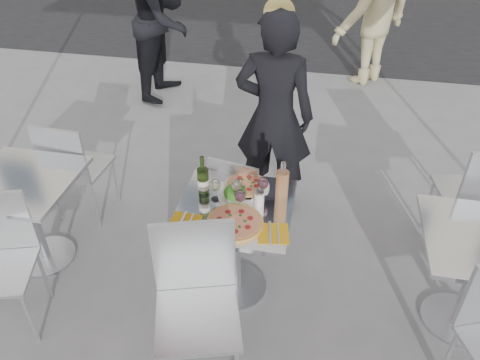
% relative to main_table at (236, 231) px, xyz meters
% --- Properties ---
extents(ground, '(80.00, 80.00, 0.00)m').
position_rel_main_table_xyz_m(ground, '(0.00, 0.00, -0.54)').
color(ground, slate).
extents(street_asphalt, '(24.00, 5.00, 0.00)m').
position_rel_main_table_xyz_m(street_asphalt, '(0.00, 6.50, -0.54)').
color(street_asphalt, black).
rests_on(street_asphalt, ground).
extents(main_table, '(0.72, 0.72, 0.75)m').
position_rel_main_table_xyz_m(main_table, '(0.00, 0.00, 0.00)').
color(main_table, '#B7BABF').
rests_on(main_table, ground).
extents(side_table_left, '(0.72, 0.72, 0.75)m').
position_rel_main_table_xyz_m(side_table_left, '(-1.50, 0.00, 0.00)').
color(side_table_left, '#B7BABF').
rests_on(side_table_left, ground).
extents(side_table_right, '(0.72, 0.72, 0.75)m').
position_rel_main_table_xyz_m(side_table_right, '(1.50, 0.00, 0.00)').
color(side_table_right, '#B7BABF').
rests_on(side_table_right, ground).
extents(chair_far, '(0.45, 0.46, 0.84)m').
position_rel_main_table_xyz_m(chair_far, '(-0.07, 0.45, -0.04)').
color(chair_far, silver).
rests_on(chair_far, ground).
extents(chair_near, '(0.57, 0.58, 1.00)m').
position_rel_main_table_xyz_m(chair_near, '(-0.10, -0.59, 0.06)').
color(chair_near, silver).
rests_on(chair_near, ground).
extents(side_chair_lfar, '(0.44, 0.46, 0.93)m').
position_rel_main_table_xyz_m(side_chair_lfar, '(-1.42, 0.51, 0.01)').
color(side_chair_lfar, silver).
rests_on(side_chair_lfar, ground).
extents(woman_diner, '(0.64, 0.43, 1.72)m').
position_rel_main_table_xyz_m(woman_diner, '(0.10, 1.02, 0.32)').
color(woman_diner, black).
rests_on(woman_diner, ground).
extents(pedestrian_a, '(0.79, 0.97, 1.88)m').
position_rel_main_table_xyz_m(pedestrian_a, '(-1.49, 3.00, 0.40)').
color(pedestrian_a, black).
rests_on(pedestrian_a, ground).
extents(pedestrian_b, '(1.35, 1.39, 1.90)m').
position_rel_main_table_xyz_m(pedestrian_b, '(0.94, 3.89, 0.41)').
color(pedestrian_b, tan).
rests_on(pedestrian_b, ground).
extents(pizza_near, '(0.35, 0.35, 0.02)m').
position_rel_main_table_xyz_m(pizza_near, '(0.03, -0.16, 0.22)').
color(pizza_near, '#E3B658').
rests_on(pizza_near, main_table).
extents(pizza_far, '(0.30, 0.30, 0.03)m').
position_rel_main_table_xyz_m(pizza_far, '(0.03, 0.21, 0.23)').
color(pizza_far, white).
rests_on(pizza_far, main_table).
extents(salad_plate, '(0.22, 0.22, 0.09)m').
position_rel_main_table_xyz_m(salad_plate, '(-0.02, 0.09, 0.25)').
color(salad_plate, white).
rests_on(salad_plate, main_table).
extents(wine_bottle, '(0.07, 0.08, 0.29)m').
position_rel_main_table_xyz_m(wine_bottle, '(-0.23, 0.08, 0.32)').
color(wine_bottle, '#36521F').
rests_on(wine_bottle, main_table).
extents(carafe, '(0.08, 0.08, 0.29)m').
position_rel_main_table_xyz_m(carafe, '(0.28, 0.12, 0.33)').
color(carafe, tan).
rests_on(carafe, main_table).
extents(sugar_shaker, '(0.06, 0.06, 0.11)m').
position_rel_main_table_xyz_m(sugar_shaker, '(0.14, 0.05, 0.26)').
color(sugar_shaker, white).
rests_on(sugar_shaker, main_table).
extents(wineglass_white_a, '(0.07, 0.07, 0.16)m').
position_rel_main_table_xyz_m(wineglass_white_a, '(-0.14, 0.05, 0.32)').
color(wineglass_white_a, white).
rests_on(wineglass_white_a, main_table).
extents(wineglass_white_b, '(0.07, 0.07, 0.16)m').
position_rel_main_table_xyz_m(wineglass_white_b, '(-0.01, 0.07, 0.32)').
color(wineglass_white_b, white).
rests_on(wineglass_white_b, main_table).
extents(wineglass_red_a, '(0.07, 0.07, 0.16)m').
position_rel_main_table_xyz_m(wineglass_red_a, '(0.04, -0.03, 0.32)').
color(wineglass_red_a, white).
rests_on(wineglass_red_a, main_table).
extents(wineglass_red_b, '(0.07, 0.07, 0.16)m').
position_rel_main_table_xyz_m(wineglass_red_b, '(0.15, 0.12, 0.32)').
color(wineglass_red_b, white).
rests_on(wineglass_red_b, main_table).
extents(napkin_left, '(0.19, 0.20, 0.01)m').
position_rel_main_table_xyz_m(napkin_left, '(-0.27, -0.21, 0.21)').
color(napkin_left, gold).
rests_on(napkin_left, main_table).
extents(napkin_right, '(0.21, 0.21, 0.01)m').
position_rel_main_table_xyz_m(napkin_right, '(0.27, -0.20, 0.21)').
color(napkin_right, gold).
rests_on(napkin_right, main_table).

